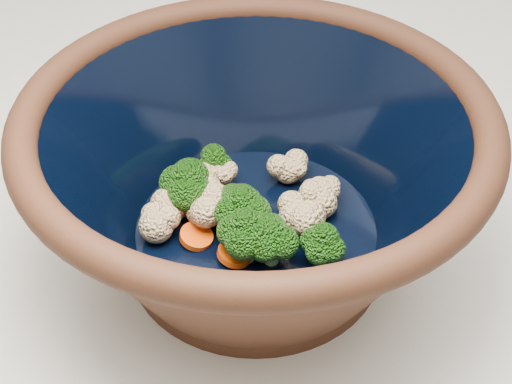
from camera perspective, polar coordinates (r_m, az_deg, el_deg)
The scene contains 2 objects.
mixing_bowl at distance 0.60m, azimuth 0.00°, elevation 1.18°, with size 0.48×0.48×0.17m.
vegetable_pile at distance 0.63m, azimuth -1.67°, elevation -1.09°, with size 0.18×0.19×0.06m.
Camera 1 is at (0.16, -0.53, 1.39)m, focal length 50.00 mm.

